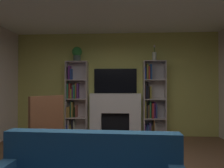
% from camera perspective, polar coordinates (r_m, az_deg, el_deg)
% --- Properties ---
extents(wall_back_accent, '(5.54, 0.06, 2.76)m').
position_cam_1_polar(wall_back_accent, '(5.36, 1.01, -0.07)').
color(wall_back_accent, '#C0BF5C').
rests_on(wall_back_accent, ground_plane).
extents(fireplace, '(1.44, 0.51, 1.13)m').
position_cam_1_polar(fireplace, '(5.28, 0.95, -8.59)').
color(fireplace, white).
rests_on(fireplace, ground_plane).
extents(tv, '(1.14, 0.06, 0.65)m').
position_cam_1_polar(tv, '(5.31, 0.98, 0.89)').
color(tv, black).
rests_on(tv, fireplace).
extents(bookshelf_left, '(0.57, 0.31, 1.98)m').
position_cam_1_polar(bookshelf_left, '(5.39, -10.66, -4.94)').
color(bookshelf_left, beige).
rests_on(bookshelf_left, ground_plane).
extents(bookshelf_right, '(0.57, 0.31, 1.98)m').
position_cam_1_polar(bookshelf_right, '(5.28, 11.38, -5.13)').
color(bookshelf_right, beige).
rests_on(bookshelf_right, ground_plane).
extents(potted_plant, '(0.26, 0.26, 0.39)m').
position_cam_1_polar(potted_plant, '(5.39, -10.06, 8.70)').
color(potted_plant, '#4C5A52').
rests_on(potted_plant, bookshelf_left).
extents(vase_with_flowers, '(0.11, 0.11, 0.42)m').
position_cam_1_polar(vase_with_flowers, '(5.30, 12.09, 8.06)').
color(vase_with_flowers, silver).
rests_on(vase_with_flowers, bookshelf_right).
extents(armchair, '(0.85, 0.85, 1.18)m').
position_cam_1_polar(armchair, '(3.51, -19.99, -12.88)').
color(armchair, brown).
rests_on(armchair, ground_plane).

